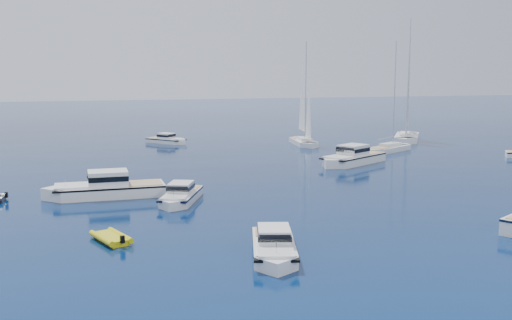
{
  "coord_description": "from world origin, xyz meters",
  "views": [
    {
      "loc": [
        -20.41,
        -25.33,
        10.43
      ],
      "look_at": [
        -4.54,
        27.81,
        2.2
      ],
      "focal_mm": 41.88,
      "sensor_mm": 36.0,
      "label": 1
    }
  ],
  "objects": [
    {
      "name": "sailboat_sails_far",
      "position": [
        27.84,
        55.27,
        0.0
      ],
      "size": [
        9.84,
        12.58,
        18.89
      ],
      "primitive_type": null,
      "rotation": [
        0.0,
        0.0,
        2.56
      ],
      "color": "white",
      "rests_on": "ground"
    },
    {
      "name": "ground",
      "position": [
        0.0,
        0.0,
        0.0
      ],
      "size": [
        400.0,
        400.0,
        0.0
      ],
      "primitive_type": "plane",
      "color": "navy",
      "rests_on": "ground"
    },
    {
      "name": "motor_cruiser_centre",
      "position": [
        -18.44,
        25.42,
        0.0
      ],
      "size": [
        10.8,
        3.32,
        2.83
      ],
      "primitive_type": null,
      "rotation": [
        0.0,
        0.0,
        1.57
      ],
      "color": "white",
      "rests_on": "ground"
    },
    {
      "name": "motor_cruiser_horizon",
      "position": [
        -8.02,
        61.89,
        0.0
      ],
      "size": [
        6.42,
        7.0,
        1.91
      ],
      "primitive_type": null,
      "rotation": [
        0.0,
        0.0,
        3.85
      ],
      "color": "white",
      "rests_on": "ground"
    },
    {
      "name": "sailboat_centre",
      "position": [
        18.74,
        44.46,
        0.0
      ],
      "size": [
        10.05,
        7.44,
        14.89
      ],
      "primitive_type": null,
      "rotation": [
        0.0,
        0.0,
        5.25
      ],
      "color": "silver",
      "rests_on": "ground"
    },
    {
      "name": "motor_cruiser_left",
      "position": [
        -12.74,
        21.67,
        0.0
      ],
      "size": [
        5.15,
        7.97,
        2.01
      ],
      "primitive_type": null,
      "rotation": [
        0.0,
        0.0,
        2.74
      ],
      "color": "silver",
      "rests_on": "ground"
    },
    {
      "name": "tender_yellow",
      "position": [
        -18.76,
        11.62,
        0.0
      ],
      "size": [
        2.94,
        3.85,
        0.95
      ],
      "primitive_type": null,
      "rotation": [
        0.0,
        0.0,
        0.34
      ],
      "color": "#CFC40C",
      "rests_on": "ground"
    },
    {
      "name": "motor_cruiser_near",
      "position": [
        -9.98,
        5.99,
        0.0
      ],
      "size": [
        4.44,
        8.27,
        2.08
      ],
      "primitive_type": null,
      "rotation": [
        0.0,
        0.0,
        2.87
      ],
      "color": "silver",
      "rests_on": "ground"
    },
    {
      "name": "motor_cruiser_distant",
      "position": [
        9.32,
        35.98,
        0.0
      ],
      "size": [
        10.79,
        8.35,
        2.8
      ],
      "primitive_type": null,
      "rotation": [
        0.0,
        0.0,
        2.12
      ],
      "color": "silver",
      "rests_on": "ground"
    },
    {
      "name": "sailboat_sails_r",
      "position": [
        10.66,
        54.74,
        0.0
      ],
      "size": [
        3.96,
        10.56,
        15.15
      ],
      "primitive_type": null,
      "rotation": [
        0.0,
        0.0,
        3.01
      ],
      "color": "silver",
      "rests_on": "ground"
    }
  ]
}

